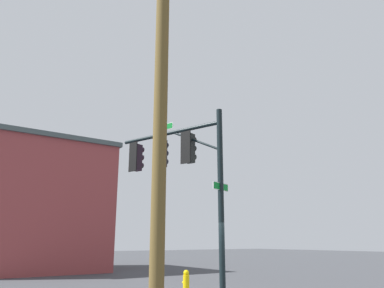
{
  "coord_description": "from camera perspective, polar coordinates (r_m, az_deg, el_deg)",
  "views": [
    {
      "loc": [
        -9.76,
        7.92,
        1.92
      ],
      "look_at": [
        1.1,
        0.43,
        5.38
      ],
      "focal_mm": 34.52,
      "sensor_mm": 36.0,
      "label": 1
    }
  ],
  "objects": [
    {
      "name": "signal_pole_assembly",
      "position": [
        13.95,
        -2.13,
        -3.26
      ],
      "size": [
        4.69,
        2.07,
        6.49
      ],
      "color": "black",
      "rests_on": "ground_plane"
    },
    {
      "name": "fire_hydrant",
      "position": [
        15.07,
        -0.92,
        -20.46
      ],
      "size": [
        0.33,
        0.24,
        0.83
      ],
      "color": "#E1BC0A",
      "rests_on": "ground_plane"
    },
    {
      "name": "brick_building",
      "position": [
        27.38,
        -22.94,
        -8.91
      ],
      "size": [
        8.91,
        8.2,
        8.27
      ],
      "color": "#943D3E",
      "rests_on": "ground_plane"
    },
    {
      "name": "utility_pole",
      "position": [
        6.95,
        -4.82,
        8.46
      ],
      "size": [
        0.42,
        1.79,
        8.95
      ],
      "color": "brown",
      "rests_on": "ground_plane"
    }
  ]
}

